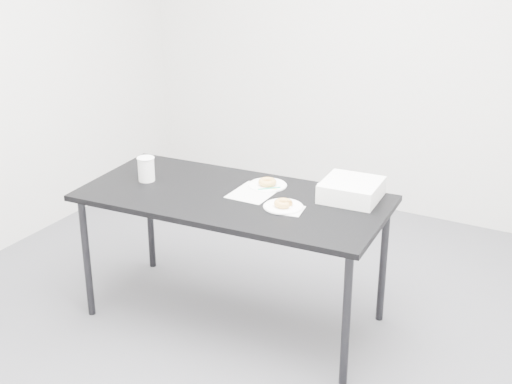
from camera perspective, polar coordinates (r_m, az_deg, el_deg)
The scene contains 14 objects.
floor at distance 4.25m, azimuth -0.52°, elevation -10.33°, with size 4.00×4.00×0.00m, color #515157.
wall_back at distance 5.50m, azimuth 9.92°, elevation 12.04°, with size 4.00×0.02×2.70m, color silver.
table at distance 3.97m, azimuth -1.83°, elevation -1.07°, with size 1.75×0.91×0.78m.
scorecard at distance 3.98m, azimuth -0.20°, elevation -0.04°, with size 0.22×0.28×0.00m, color white.
logo_patch at distance 4.03m, azimuth 1.38°, elevation 0.25°, with size 0.05×0.05×0.00m, color green.
pen at distance 4.03m, azimuth 1.06°, elevation 0.28°, with size 0.01×0.01×0.13m, color #0C8763.
napkin at distance 3.76m, azimuth 2.63°, elevation -1.44°, with size 0.15×0.15×0.00m, color white.
plate_near at distance 3.79m, azimuth 2.19°, elevation -1.17°, with size 0.21×0.21×0.01m, color white.
donut_near at distance 3.78m, azimuth 2.20°, elevation -0.90°, with size 0.10×0.10×0.03m, color gold.
plate_far at distance 4.08m, azimuth 0.92°, elevation 0.54°, with size 0.22×0.22×0.01m, color white.
donut_far at distance 4.07m, azimuth 0.92°, elevation 0.81°, with size 0.10×0.10×0.03m, color gold.
coffee_cup at distance 4.18m, azimuth -8.78°, elevation 1.83°, with size 0.10×0.10×0.14m, color white.
cup_lid at distance 4.09m, azimuth 5.53°, elevation 0.52°, with size 0.09×0.09×0.01m, color white.
bakery_box at distance 3.92m, azimuth 7.64°, elevation 0.17°, with size 0.30×0.30×0.10m, color white.
Camera 1 is at (1.76, -3.13, 2.28)m, focal length 50.00 mm.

